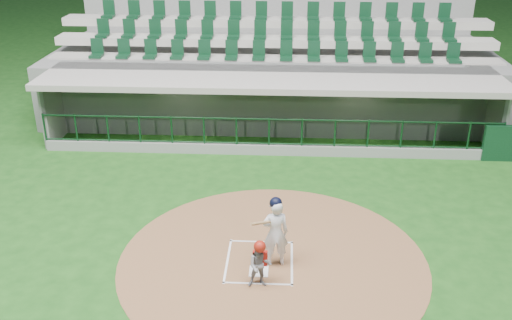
{
  "coord_description": "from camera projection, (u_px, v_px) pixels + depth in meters",
  "views": [
    {
      "loc": [
        0.53,
        -11.4,
        7.6
      ],
      "look_at": [
        -0.24,
        2.6,
        1.3
      ],
      "focal_mm": 40.0,
      "sensor_mm": 36.0,
      "label": 1
    }
  ],
  "objects": [
    {
      "name": "ground",
      "position": [
        260.0,
        255.0,
        13.53
      ],
      "size": [
        120.0,
        120.0,
        0.0
      ],
      "primitive_type": "plane",
      "color": "#164513",
      "rests_on": "ground"
    },
    {
      "name": "dirt_circle",
      "position": [
        273.0,
        260.0,
        13.33
      ],
      "size": [
        7.2,
        7.2,
        0.01
      ],
      "primitive_type": "cylinder",
      "color": "brown",
      "rests_on": "ground"
    },
    {
      "name": "home_plate",
      "position": [
        259.0,
        271.0,
        12.88
      ],
      "size": [
        0.43,
        0.43,
        0.02
      ],
      "primitive_type": "cube",
      "color": "silver",
      "rests_on": "dirt_circle"
    },
    {
      "name": "batter_box_chalk",
      "position": [
        260.0,
        261.0,
        13.25
      ],
      "size": [
        1.55,
        1.8,
        0.01
      ],
      "color": "white",
      "rests_on": "ground"
    },
    {
      "name": "dugout_structure",
      "position": [
        276.0,
        109.0,
        20.24
      ],
      "size": [
        16.4,
        3.7,
        3.0
      ],
      "color": "slate",
      "rests_on": "ground"
    },
    {
      "name": "seating_deck",
      "position": [
        273.0,
        73.0,
        22.88
      ],
      "size": [
        17.0,
        6.72,
        5.15
      ],
      "color": "slate",
      "rests_on": "ground"
    },
    {
      "name": "batter",
      "position": [
        275.0,
        231.0,
        12.82
      ],
      "size": [
        0.87,
        0.89,
        1.73
      ],
      "color": "white",
      "rests_on": "dirt_circle"
    },
    {
      "name": "catcher",
      "position": [
        260.0,
        264.0,
        12.2
      ],
      "size": [
        0.54,
        0.44,
        1.13
      ],
      "color": "gray",
      "rests_on": "dirt_circle"
    }
  ]
}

